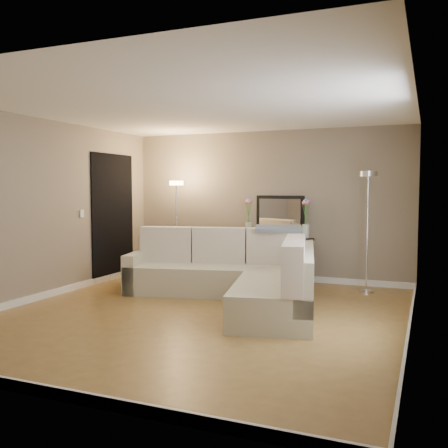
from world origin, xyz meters
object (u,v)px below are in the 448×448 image
at_px(console_table, 272,257).
at_px(floor_lamp_lit, 177,210).
at_px(sectional_sofa, 240,275).
at_px(floor_lamp_unlit, 368,207).

height_order(console_table, floor_lamp_lit, floor_lamp_lit).
xyz_separation_m(sectional_sofa, floor_lamp_lit, (-1.66, 1.23, 0.86)).
relative_size(sectional_sofa, floor_lamp_unlit, 1.78).
relative_size(console_table, floor_lamp_lit, 0.73).
bearing_deg(floor_lamp_unlit, floor_lamp_lit, 179.66).
distance_m(console_table, floor_lamp_unlit, 1.87).
bearing_deg(floor_lamp_lit, sectional_sofa, -36.45).
bearing_deg(console_table, floor_lamp_unlit, -11.85).
bearing_deg(floor_lamp_lit, console_table, 10.80).
height_order(sectional_sofa, floor_lamp_unlit, floor_lamp_unlit).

